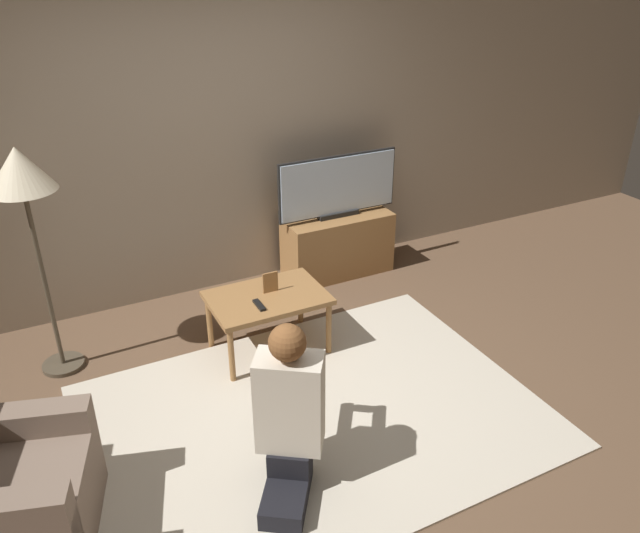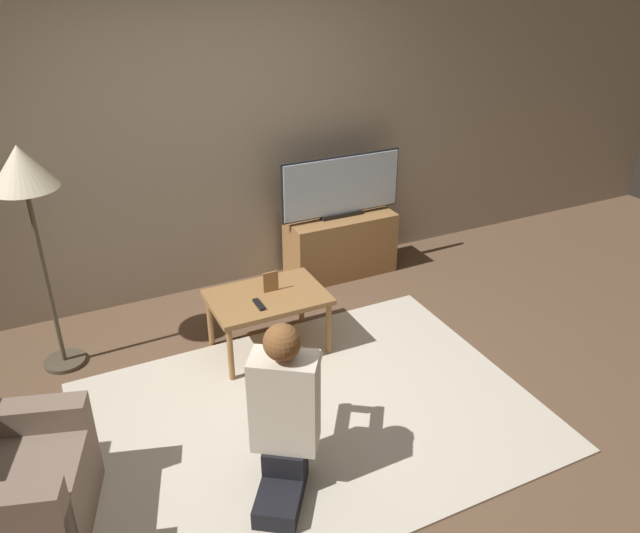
{
  "view_description": "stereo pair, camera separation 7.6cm",
  "coord_description": "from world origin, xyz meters",
  "views": [
    {
      "loc": [
        -1.33,
        -2.69,
        2.59
      ],
      "look_at": [
        0.35,
        0.62,
        0.68
      ],
      "focal_mm": 35.0,
      "sensor_mm": 36.0,
      "label": 1
    },
    {
      "loc": [
        -1.26,
        -2.73,
        2.59
      ],
      "look_at": [
        0.35,
        0.62,
        0.68
      ],
      "focal_mm": 35.0,
      "sensor_mm": 36.0,
      "label": 2
    }
  ],
  "objects": [
    {
      "name": "picture_frame",
      "position": [
        0.08,
        0.83,
        0.53
      ],
      "size": [
        0.11,
        0.01,
        0.15
      ],
      "color": "olive",
      "rests_on": "coffee_table"
    },
    {
      "name": "tv_stand",
      "position": [
        1.04,
        1.63,
        0.27
      ],
      "size": [
        0.94,
        0.38,
        0.54
      ],
      "color": "olive",
      "rests_on": "ground_plane"
    },
    {
      "name": "person_kneeling",
      "position": [
        -0.34,
        -0.41,
        0.5
      ],
      "size": [
        0.63,
        0.77,
        0.99
      ],
      "rotation": [
        0.0,
        0.0,
        2.55
      ],
      "color": "black",
      "rests_on": "rug"
    },
    {
      "name": "remote",
      "position": [
        -0.07,
        0.69,
        0.46
      ],
      "size": [
        0.04,
        0.15,
        0.02
      ],
      "color": "black",
      "rests_on": "coffee_table"
    },
    {
      "name": "coffee_table",
      "position": [
        0.03,
        0.79,
        0.4
      ],
      "size": [
        0.8,
        0.54,
        0.45
      ],
      "color": "olive",
      "rests_on": "ground_plane"
    },
    {
      "name": "floor_lamp",
      "position": [
        -1.31,
        1.26,
        1.34
      ],
      "size": [
        0.4,
        0.4,
        1.56
      ],
      "color": "#4C4233",
      "rests_on": "ground_plane"
    },
    {
      "name": "rug",
      "position": [
        0.0,
        0.0,
        0.01
      ],
      "size": [
        2.72,
        1.99,
        0.02
      ],
      "color": "beige",
      "rests_on": "ground_plane"
    },
    {
      "name": "tv",
      "position": [
        1.04,
        1.64,
        0.81
      ],
      "size": [
        1.08,
        0.08,
        0.53
      ],
      "color": "black",
      "rests_on": "tv_stand"
    },
    {
      "name": "ground_plane",
      "position": [
        0.0,
        0.0,
        0.0
      ],
      "size": [
        10.0,
        10.0,
        0.0
      ],
      "primitive_type": "plane",
      "color": "brown"
    },
    {
      "name": "wall_back",
      "position": [
        0.0,
        1.93,
        1.3
      ],
      "size": [
        10.0,
        0.06,
        2.6
      ],
      "color": "tan",
      "rests_on": "ground_plane"
    }
  ]
}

